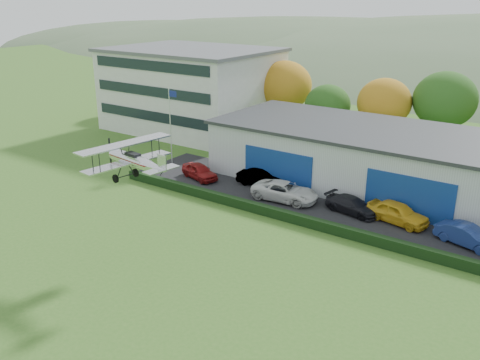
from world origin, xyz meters
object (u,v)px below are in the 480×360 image
Objects in this scene: car_0 at (200,171)px; car_5 at (468,236)px; hangar at (432,168)px; biplane at (134,159)px; car_3 at (352,205)px; car_4 at (398,213)px; car_1 at (262,178)px; office_block at (192,89)px; flagpole at (171,119)px; car_2 at (285,191)px.

car_5 is at bearing -73.39° from car_0.
biplane is at bearing -118.63° from hangar.
hangar is 8.69m from car_3.
car_1 is at bearing 97.57° from car_4.
office_block reaches higher than flagpole.
car_0 is at bearing 102.78° from car_3.
office_block reaches higher than car_1.
biplane is at bearing -138.06° from car_0.
car_3 is (5.88, 0.75, -0.13)m from car_2.
office_block is 4.23× the size of car_4.
car_3 is 1.02× the size of car_5.
car_3 is (20.89, -1.50, -4.06)m from flagpole.
car_5 is at bearing -89.15° from car_4.
biplane is at bearing 146.02° from car_5.
car_1 is at bearing 100.49° from car_5.
hangar is 8.96× the size of car_5.
car_2 is at bearing -73.65° from car_0.
hangar is at bearing -12.01° from office_block.
flagpole is at bearing 101.84° from car_5.
biplane is (-2.61, -14.65, 6.23)m from car_2.
hangar is at bearing -17.92° from car_3.
office_block reaches higher than biplane.
car_2 is 1.27× the size of car_5.
car_1 is at bearing 57.66° from car_2.
hangar is at bearing 69.04° from biplane.
car_3 is at bearing -70.75° from car_0.
car_4 is (19.08, 0.95, 0.09)m from car_0.
hangar is 7.04× the size of car_2.
car_5 is at bearing -21.80° from office_block.
car_1 is 1.03× the size of car_5.
car_5 is at bearing -4.24° from flagpole.
flagpole is 21.33m from car_3.
hangar is at bearing -55.39° from car_2.
flagpole is 12.11m from car_1.
car_4 is at bearing -2.88° from flagpole.
biplane is at bearing 164.74° from car_2.
car_0 is 0.89× the size of car_4.
office_block is at bearing 121.97° from flagpole.
car_0 is 6.24m from car_1.
car_1 is 18.57m from car_5.
car_5 is at bearing -58.41° from hangar.
hangar is 25.68m from flagpole.
biplane reaches higher than car_3.
car_2 is at bearing -123.60° from car_1.
car_0 is (5.46, -2.18, -4.00)m from flagpole.
car_1 is 0.81× the size of car_2.
car_2 is 16.13m from biplane.
car_4 is 1.07× the size of car_5.
car_4 is at bearing -100.03° from car_1.
flagpole reaches higher than car_3.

